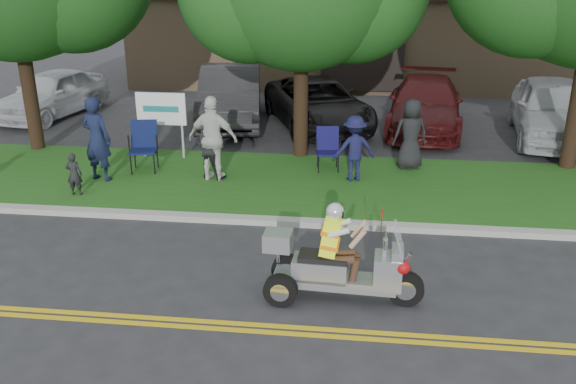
# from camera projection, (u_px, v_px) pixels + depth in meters

# --- Properties ---
(ground) EXTENTS (120.00, 120.00, 0.00)m
(ground) POSITION_uv_depth(u_px,v_px,m) (220.00, 306.00, 9.06)
(ground) COLOR #28282B
(ground) RESTS_ON ground
(centerline_near) EXTENTS (60.00, 0.10, 0.01)m
(centerline_near) POSITION_uv_depth(u_px,v_px,m) (211.00, 328.00, 8.52)
(centerline_near) COLOR gold
(centerline_near) RESTS_ON ground
(centerline_far) EXTENTS (60.00, 0.10, 0.01)m
(centerline_far) POSITION_uv_depth(u_px,v_px,m) (213.00, 322.00, 8.67)
(centerline_far) COLOR gold
(centerline_far) RESTS_ON ground
(curb) EXTENTS (60.00, 0.25, 0.12)m
(curb) POSITION_uv_depth(u_px,v_px,m) (254.00, 220.00, 11.86)
(curb) COLOR #A8A89E
(curb) RESTS_ON ground
(grass_verge) EXTENTS (60.00, 4.00, 0.10)m
(grass_verge) POSITION_uv_depth(u_px,v_px,m) (270.00, 182.00, 13.85)
(grass_verge) COLOR #265115
(grass_verge) RESTS_ON ground
(commercial_building) EXTENTS (18.00, 8.20, 4.00)m
(commercial_building) POSITION_uv_depth(u_px,v_px,m) (363.00, 28.00, 25.68)
(commercial_building) COLOR #9E7F5B
(commercial_building) RESTS_ON ground
(business_sign) EXTENTS (1.25, 0.06, 1.75)m
(business_sign) POSITION_uv_depth(u_px,v_px,m) (161.00, 112.00, 15.03)
(business_sign) COLOR silver
(business_sign) RESTS_ON ground
(trike_scooter) EXTENTS (2.40, 0.82, 1.57)m
(trike_scooter) POSITION_uv_depth(u_px,v_px,m) (336.00, 267.00, 9.07)
(trike_scooter) COLOR black
(trike_scooter) RESTS_ON ground
(lawn_chair_a) EXTENTS (0.60, 0.61, 1.01)m
(lawn_chair_a) POSITION_uv_depth(u_px,v_px,m) (328.00, 146.00, 14.40)
(lawn_chair_a) COLOR black
(lawn_chair_a) RESTS_ON grass_verge
(lawn_chair_b) EXTENTS (0.71, 0.73, 1.17)m
(lawn_chair_b) POSITION_uv_depth(u_px,v_px,m) (144.00, 143.00, 14.33)
(lawn_chair_b) COLOR black
(lawn_chair_b) RESTS_ON grass_verge
(spectator_adult_left) EXTENTS (0.79, 0.62, 1.91)m
(spectator_adult_left) POSITION_uv_depth(u_px,v_px,m) (97.00, 139.00, 13.56)
(spectator_adult_left) COLOR #131A36
(spectator_adult_left) RESTS_ON grass_verge
(spectator_adult_mid) EXTENTS (0.84, 0.73, 1.49)m
(spectator_adult_mid) POSITION_uv_depth(u_px,v_px,m) (210.00, 146.00, 13.76)
(spectator_adult_mid) COLOR black
(spectator_adult_mid) RESTS_ON grass_verge
(spectator_adult_right) EXTENTS (1.18, 0.61, 1.92)m
(spectator_adult_right) POSITION_uv_depth(u_px,v_px,m) (213.00, 139.00, 13.56)
(spectator_adult_right) COLOR silver
(spectator_adult_right) RESTS_ON grass_verge
(spectator_chair_a) EXTENTS (1.08, 0.82, 1.49)m
(spectator_chair_a) POSITION_uv_depth(u_px,v_px,m) (354.00, 148.00, 13.62)
(spectator_chair_a) COLOR #16173D
(spectator_chair_a) RESTS_ON grass_verge
(spectator_chair_b) EXTENTS (0.93, 0.72, 1.68)m
(spectator_chair_b) POSITION_uv_depth(u_px,v_px,m) (411.00, 134.00, 14.36)
(spectator_chair_b) COLOR black
(spectator_chair_b) RESTS_ON grass_verge
(child_left) EXTENTS (0.35, 0.25, 0.92)m
(child_left) POSITION_uv_depth(u_px,v_px,m) (74.00, 174.00, 12.86)
(child_left) COLOR black
(child_left) RESTS_ON grass_verge
(parked_car_far_left) EXTENTS (2.58, 4.63, 1.49)m
(parked_car_far_left) POSITION_uv_depth(u_px,v_px,m) (51.00, 93.00, 19.54)
(parked_car_far_left) COLOR silver
(parked_car_far_left) RESTS_ON ground
(parked_car_left) EXTENTS (2.60, 5.40, 1.71)m
(parked_car_left) POSITION_uv_depth(u_px,v_px,m) (231.00, 95.00, 18.77)
(parked_car_left) COLOR #2A2A2D
(parked_car_left) RESTS_ON ground
(parked_car_mid) EXTENTS (4.04, 5.64, 1.43)m
(parked_car_mid) POSITION_uv_depth(u_px,v_px,m) (318.00, 104.00, 18.32)
(parked_car_mid) COLOR black
(parked_car_mid) RESTS_ON ground
(parked_car_right) EXTENTS (2.66, 5.33, 1.49)m
(parked_car_right) POSITION_uv_depth(u_px,v_px,m) (425.00, 104.00, 18.09)
(parked_car_right) COLOR #420F10
(parked_car_right) RESTS_ON ground
(parked_car_far_right) EXTENTS (2.72, 5.29, 1.72)m
(parked_car_far_right) POSITION_uv_depth(u_px,v_px,m) (553.00, 109.00, 17.03)
(parked_car_far_right) COLOR #B9BCC1
(parked_car_far_right) RESTS_ON ground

